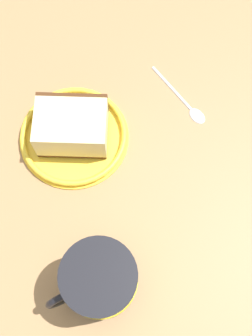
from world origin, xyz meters
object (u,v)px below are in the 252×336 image
at_px(small_plate, 74,136).
at_px(tea_mug, 100,280).
at_px(cake_slice, 72,126).
at_px(teaspoon, 189,106).

height_order(small_plate, tea_mug, tea_mug).
relative_size(cake_slice, tea_mug, 0.99).
bearing_deg(small_plate, teaspoon, 24.42).
bearing_deg(small_plate, cake_slice, 95.81).
bearing_deg(tea_mug, cake_slice, 109.50).
xyz_separation_m(tea_mug, teaspoon, (0.09, 0.28, -0.05)).
bearing_deg(tea_mug, small_plate, 109.67).
distance_m(small_plate, cake_slice, 0.03).
xyz_separation_m(small_plate, cake_slice, (-0.00, 0.00, 0.03)).
xyz_separation_m(cake_slice, teaspoon, (0.17, 0.07, -0.03)).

